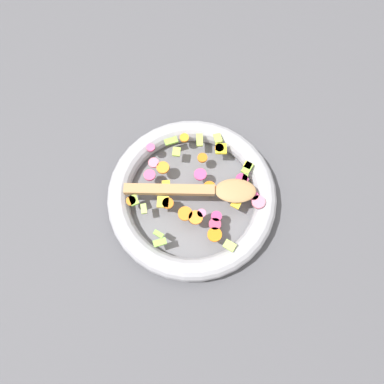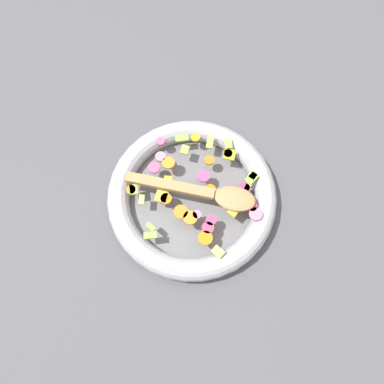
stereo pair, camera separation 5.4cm
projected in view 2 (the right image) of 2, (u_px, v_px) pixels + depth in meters
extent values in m
plane|color=#4C4C51|center=(192.00, 199.00, 0.87)|extent=(4.00, 4.00, 0.00)
cylinder|color=slate|center=(192.00, 199.00, 0.86)|extent=(0.33, 0.33, 0.01)
torus|color=#9E9EA5|center=(192.00, 196.00, 0.85)|extent=(0.38, 0.38, 0.05)
cylinder|color=orange|center=(131.00, 190.00, 0.82)|extent=(0.02, 0.02, 0.01)
cylinder|color=orange|center=(228.00, 154.00, 0.85)|extent=(0.02, 0.02, 0.01)
cylinder|color=orange|center=(182.00, 213.00, 0.80)|extent=(0.04, 0.04, 0.01)
cylinder|color=orange|center=(205.00, 238.00, 0.78)|extent=(0.03, 0.03, 0.01)
cylinder|color=orange|center=(190.00, 218.00, 0.80)|extent=(0.04, 0.04, 0.01)
cylinder|color=orange|center=(168.00, 163.00, 0.84)|extent=(0.04, 0.04, 0.01)
cylinder|color=orange|center=(210.00, 190.00, 0.82)|extent=(0.03, 0.03, 0.01)
cylinder|color=orange|center=(230.00, 194.00, 0.82)|extent=(0.03, 0.03, 0.01)
cylinder|color=orange|center=(244.00, 201.00, 0.81)|extent=(0.03, 0.03, 0.01)
cylinder|color=orange|center=(166.00, 199.00, 0.81)|extent=(0.03, 0.03, 0.01)
cylinder|color=orange|center=(195.00, 137.00, 0.87)|extent=(0.03, 0.03, 0.01)
cylinder|color=orange|center=(211.00, 161.00, 0.85)|extent=(0.03, 0.03, 0.01)
cube|color=#AFC851|center=(210.00, 142.00, 0.86)|extent=(0.02, 0.03, 0.01)
cube|color=#94CD4A|center=(134.00, 190.00, 0.82)|extent=(0.03, 0.03, 0.01)
cube|color=#87B444|center=(182.00, 138.00, 0.86)|extent=(0.03, 0.03, 0.01)
cube|color=#85BF47|center=(150.00, 235.00, 0.79)|extent=(0.03, 0.03, 0.01)
cube|color=#B6D74F|center=(228.00, 144.00, 0.86)|extent=(0.03, 0.03, 0.01)
cube|color=#B6D462|center=(142.00, 200.00, 0.81)|extent=(0.02, 0.02, 0.01)
cube|color=#80B745|center=(151.00, 227.00, 0.79)|extent=(0.02, 0.02, 0.01)
cube|color=#9BBC53|center=(247.00, 188.00, 0.82)|extent=(0.01, 0.02, 0.01)
cube|color=#97D045|center=(252.00, 178.00, 0.83)|extent=(0.02, 0.03, 0.01)
cube|color=#B6DB5C|center=(218.00, 252.00, 0.77)|extent=(0.03, 0.02, 0.01)
cube|color=#ADCF4D|center=(185.00, 150.00, 0.85)|extent=(0.02, 0.02, 0.01)
cylinder|color=#E35483|center=(161.00, 141.00, 0.86)|extent=(0.03, 0.03, 0.01)
cylinder|color=#E74F7D|center=(154.00, 168.00, 0.84)|extent=(0.03, 0.03, 0.01)
cylinder|color=#CF3E61|center=(208.00, 228.00, 0.79)|extent=(0.03, 0.03, 0.01)
cylinder|color=#D63A71|center=(211.00, 220.00, 0.80)|extent=(0.03, 0.03, 0.01)
cylinder|color=pink|center=(160.00, 157.00, 0.85)|extent=(0.03, 0.03, 0.01)
cylinder|color=pink|center=(197.00, 215.00, 0.80)|extent=(0.02, 0.02, 0.01)
cylinder|color=#D54181|center=(252.00, 207.00, 0.81)|extent=(0.03, 0.03, 0.01)
cylinder|color=#C83670|center=(244.00, 189.00, 0.82)|extent=(0.03, 0.03, 0.01)
cylinder|color=#E0457F|center=(204.00, 176.00, 0.83)|extent=(0.04, 0.04, 0.01)
cylinder|color=pink|center=(256.00, 214.00, 0.80)|extent=(0.03, 0.03, 0.01)
cube|color=yellow|center=(229.00, 155.00, 0.85)|extent=(0.03, 0.03, 0.01)
cube|color=yellow|center=(162.00, 197.00, 0.82)|extent=(0.03, 0.03, 0.01)
cube|color=gold|center=(233.00, 212.00, 0.80)|extent=(0.02, 0.02, 0.01)
cube|color=yellow|center=(167.00, 181.00, 0.83)|extent=(0.02, 0.02, 0.01)
cube|color=yellow|center=(252.00, 176.00, 0.83)|extent=(0.02, 0.02, 0.01)
cube|color=#A87F51|center=(170.00, 186.00, 0.81)|extent=(0.20, 0.07, 0.01)
ellipsoid|color=#A87F51|center=(235.00, 199.00, 0.80)|extent=(0.10, 0.08, 0.01)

